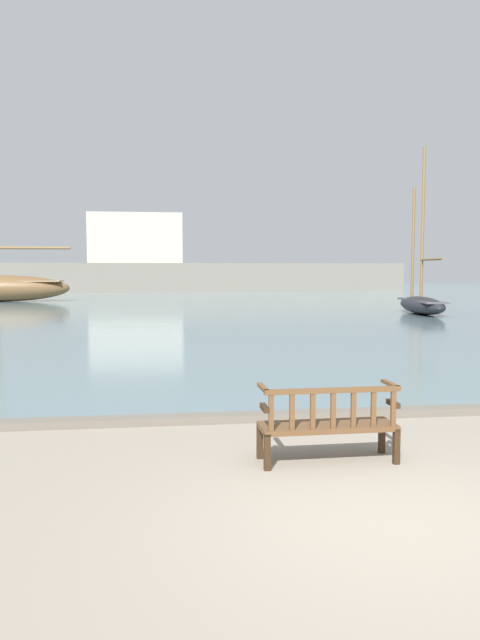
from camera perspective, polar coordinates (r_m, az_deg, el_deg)
ground_plane at (r=6.05m, az=14.39°, el=-17.45°), size 160.00×160.00×0.00m
harbor_water at (r=49.28m, az=-5.27°, el=2.13°), size 100.00×80.00×0.08m
quay_edge_kerb at (r=9.54m, az=5.56°, el=-8.68°), size 40.00×0.30×0.12m
park_bench at (r=7.46m, az=8.07°, el=-9.29°), size 1.61×0.55×0.92m
sailboat_nearest_starboard at (r=44.20m, az=-21.09°, el=2.88°), size 10.66×2.52×10.19m
sailboat_outer_starboard at (r=31.33m, az=16.27°, el=1.58°), size 2.05×5.65×7.97m
far_breakwater at (r=58.25m, az=-6.70°, el=4.64°), size 42.96×2.40×7.32m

